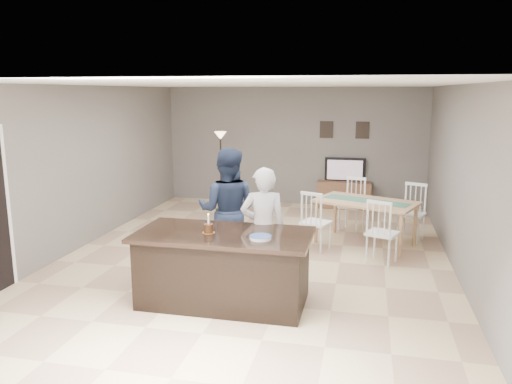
% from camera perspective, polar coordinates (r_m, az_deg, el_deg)
% --- Properties ---
extents(floor, '(8.00, 8.00, 0.00)m').
position_cam_1_polar(floor, '(8.06, -0.03, -7.37)').
color(floor, '#D2B687').
rests_on(floor, ground).
extents(room_shell, '(8.00, 8.00, 8.00)m').
position_cam_1_polar(room_shell, '(7.69, -0.03, 4.55)').
color(room_shell, slate).
rests_on(room_shell, floor).
extents(kitchen_island, '(2.15, 1.10, 0.90)m').
position_cam_1_polar(kitchen_island, '(6.26, -3.69, -8.59)').
color(kitchen_island, black).
rests_on(kitchen_island, floor).
extents(tv_console, '(1.20, 0.40, 0.60)m').
position_cam_1_polar(tv_console, '(11.46, 10.01, -0.32)').
color(tv_console, brown).
rests_on(tv_console, floor).
extents(television, '(0.91, 0.12, 0.53)m').
position_cam_1_polar(television, '(11.43, 10.13, 2.51)').
color(television, black).
rests_on(television, tv_console).
extents(tv_screen_glow, '(0.78, 0.00, 0.78)m').
position_cam_1_polar(tv_screen_glow, '(11.35, 10.11, 2.49)').
color(tv_screen_glow, '#D25817').
rests_on(tv_screen_glow, tv_console).
extents(picture_frames, '(1.10, 0.02, 0.38)m').
position_cam_1_polar(picture_frames, '(11.46, 10.06, 7.01)').
color(picture_frames, black).
rests_on(picture_frames, room_shell).
extents(woman, '(0.68, 0.54, 1.65)m').
position_cam_1_polar(woman, '(6.57, 0.83, -4.24)').
color(woman, '#B4B5B9').
rests_on(woman, floor).
extents(man, '(0.92, 0.73, 1.82)m').
position_cam_1_polar(man, '(7.23, -3.30, -2.10)').
color(man, '#182136').
rests_on(man, floor).
extents(birthday_cake, '(0.16, 0.16, 0.24)m').
position_cam_1_polar(birthday_cake, '(6.13, -5.45, -4.14)').
color(birthday_cake, gold).
rests_on(birthday_cake, kitchen_island).
extents(plate_stack, '(0.26, 0.26, 0.04)m').
position_cam_1_polar(plate_stack, '(5.85, 0.52, -5.21)').
color(plate_stack, white).
rests_on(plate_stack, kitchen_island).
extents(dining_table, '(2.14, 2.30, 1.00)m').
position_cam_1_polar(dining_table, '(8.70, 12.43, -1.84)').
color(dining_table, tan).
rests_on(dining_table, floor).
extents(floor_lamp, '(0.26, 0.26, 1.75)m').
position_cam_1_polar(floor_lamp, '(10.89, -4.07, 4.84)').
color(floor_lamp, black).
rests_on(floor_lamp, floor).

